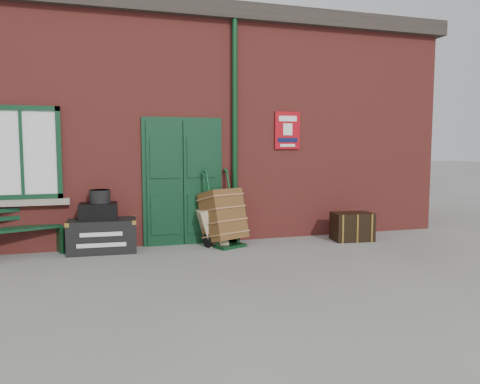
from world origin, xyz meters
name	(u,v)px	position (x,y,z in m)	size (l,w,h in m)	color
ground	(221,262)	(0.00, 0.00, 0.00)	(80.00, 80.00, 0.00)	gray
station_building	(179,127)	(0.00, 3.49, 2.16)	(10.30, 4.30, 4.36)	maroon
bench	(10,228)	(-3.10, 1.32, 0.47)	(1.57, 0.94, 0.93)	#0D311B
houdini_trunk	(102,236)	(-1.70, 1.25, 0.27)	(1.09, 0.60, 0.55)	black
strongbox	(98,211)	(-1.75, 1.25, 0.68)	(0.60, 0.44, 0.27)	black
hatbox	(100,196)	(-1.72, 1.25, 0.93)	(0.33, 0.33, 0.22)	black
suitcase_back	(207,227)	(0.09, 1.24, 0.33)	(0.18, 0.46, 0.64)	tan
suitcase_front	(219,230)	(0.27, 1.14, 0.29)	(0.16, 0.41, 0.55)	tan
porter_trolley	(223,217)	(0.35, 1.13, 0.51)	(0.86, 0.89, 1.33)	#0E381B
dark_trunk	(352,227)	(2.77, 0.87, 0.26)	(0.72, 0.47, 0.52)	black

